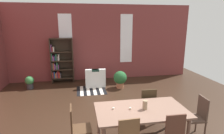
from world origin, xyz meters
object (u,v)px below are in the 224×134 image
object	(u,v)px
vase_on_table	(145,105)
dining_chair_head_right	(197,116)
armchair_white	(95,79)
dining_chair_head_left	(78,127)
dining_chair_far_right	(147,104)
dining_table	(141,113)
bookshelf_tall	(60,61)
potted_plant_by_shelf	(30,82)
potted_plant_corner	(120,78)

from	to	relation	value
vase_on_table	dining_chair_head_right	bearing A→B (deg)	-0.25
vase_on_table	armchair_white	world-z (taller)	vase_on_table
armchair_white	dining_chair_head_left	bearing A→B (deg)	-100.01
dining_chair_far_right	armchair_white	distance (m)	3.37
dining_table	dining_chair_head_left	xyz separation A→B (m)	(-1.32, -0.00, -0.19)
dining_table	dining_chair_far_right	xyz separation A→B (m)	(0.43, 0.75, -0.19)
dining_chair_far_right	bookshelf_tall	xyz separation A→B (m)	(-2.47, 3.90, 0.41)
potted_plant_by_shelf	dining_table	bearing A→B (deg)	-51.26
dining_chair_far_right	dining_chair_head_right	size ratio (longest dim) A/B	1.00
dining_chair_head_right	bookshelf_tall	xyz separation A→B (m)	(-3.37, 4.66, 0.41)
dining_table	potted_plant_by_shelf	size ratio (longest dim) A/B	3.71
vase_on_table	dining_chair_far_right	size ratio (longest dim) A/B	0.20
potted_plant_by_shelf	dining_chair_far_right	bearing A→B (deg)	-41.72
dining_chair_far_right	potted_plant_by_shelf	bearing A→B (deg)	138.28
dining_table	bookshelf_tall	bearing A→B (deg)	113.72
dining_table	vase_on_table	xyz separation A→B (m)	(0.08, -0.00, 0.18)
potted_plant_corner	armchair_white	bearing A→B (deg)	152.98
dining_chair_far_right	dining_chair_head_left	xyz separation A→B (m)	(-1.75, -0.76, 0.00)
armchair_white	vase_on_table	bearing A→B (deg)	-79.85
dining_chair_head_right	potted_plant_by_shelf	bearing A→B (deg)	138.58
dining_table	armchair_white	world-z (taller)	dining_table
dining_chair_head_left	armchair_white	distance (m)	4.02
vase_on_table	dining_chair_far_right	world-z (taller)	vase_on_table
vase_on_table	potted_plant_corner	xyz separation A→B (m)	(0.24, 3.46, -0.49)
potted_plant_by_shelf	potted_plant_corner	size ratio (longest dim) A/B	0.75
armchair_white	potted_plant_by_shelf	size ratio (longest dim) A/B	1.59
dining_chair_far_right	potted_plant_corner	world-z (taller)	dining_chair_far_right
dining_chair_head_left	dining_chair_head_right	bearing A→B (deg)	-0.06
dining_table	dining_chair_far_right	bearing A→B (deg)	60.57
vase_on_table	dining_chair_head_left	xyz separation A→B (m)	(-1.40, -0.00, -0.36)
vase_on_table	armchair_white	xyz separation A→B (m)	(-0.71, 3.95, -0.60)
dining_table	dining_chair_head_left	bearing A→B (deg)	-179.89
dining_chair_head_left	potted_plant_corner	size ratio (longest dim) A/B	1.39
dining_chair_head_right	bookshelf_tall	distance (m)	5.76
dining_table	dining_chair_far_right	size ratio (longest dim) A/B	2.00
dining_table	dining_chair_far_right	world-z (taller)	dining_chair_far_right
dining_chair_far_right	potted_plant_corner	xyz separation A→B (m)	(-0.10, 2.71, -0.13)
dining_table	potted_plant_by_shelf	world-z (taller)	dining_table
armchair_white	potted_plant_corner	size ratio (longest dim) A/B	1.19
dining_chair_head_right	potted_plant_corner	xyz separation A→B (m)	(-1.00, 3.47, -0.13)
dining_chair_head_right	potted_plant_corner	size ratio (longest dim) A/B	1.39
vase_on_table	dining_chair_head_right	size ratio (longest dim) A/B	0.20
vase_on_table	potted_plant_by_shelf	world-z (taller)	vase_on_table
bookshelf_tall	armchair_white	bearing A→B (deg)	-26.44
dining_chair_far_right	armchair_white	xyz separation A→B (m)	(-1.05, 3.19, -0.23)
dining_table	dining_chair_head_right	xyz separation A→B (m)	(1.32, -0.01, -0.19)
dining_chair_head_left	potted_plant_corner	distance (m)	3.84
vase_on_table	potted_plant_by_shelf	bearing A→B (deg)	129.43
potted_plant_by_shelf	potted_plant_corner	bearing A→B (deg)	-8.40
vase_on_table	potted_plant_corner	size ratio (longest dim) A/B	0.28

